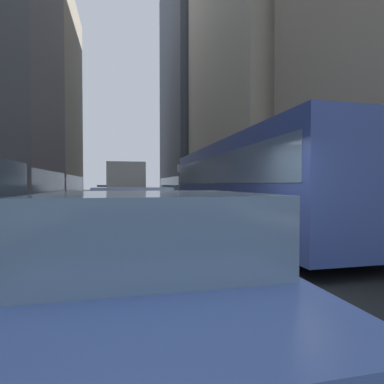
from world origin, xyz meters
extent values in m
plane|color=black|center=(0.00, 35.00, 0.00)|extent=(120.00, 120.00, 0.00)
cube|color=#9E9991|center=(-5.70, 35.00, 0.07)|extent=(2.40, 110.00, 0.15)
cube|color=#ADA89E|center=(5.70, 35.00, 0.07)|extent=(2.40, 110.00, 0.15)
cube|color=slate|center=(-7.32, 22.71, 1.60)|extent=(0.08, 13.35, 2.40)
cube|color=#A0937F|center=(-11.90, 39.00, 13.18)|extent=(8.73, 16.04, 26.37)
cube|color=slate|center=(-7.55, 39.00, 1.60)|extent=(0.08, 14.44, 2.40)
cube|color=slate|center=(6.81, 24.09, 1.60)|extent=(0.08, 17.27, 2.40)
cube|color=#4C515B|center=(11.90, 45.81, 18.92)|extent=(11.99, 22.33, 37.83)
cube|color=slate|center=(5.92, 45.81, 1.60)|extent=(0.08, 20.09, 2.40)
cube|color=#33478C|center=(2.80, 5.76, 1.67)|extent=(2.55, 11.50, 2.75)
cube|color=slate|center=(2.80, 5.76, 2.17)|extent=(2.57, 11.04, 0.90)
cube|color=black|center=(2.80, 11.46, 0.55)|extent=(2.55, 0.16, 0.44)
cylinder|color=black|center=(1.67, 9.31, 0.50)|extent=(0.30, 1.00, 1.00)
cylinder|color=black|center=(3.92, 9.31, 0.50)|extent=(0.30, 1.00, 1.00)
cylinder|color=black|center=(1.67, 1.61, 0.50)|extent=(0.30, 1.00, 1.00)
cylinder|color=black|center=(3.92, 1.61, 0.50)|extent=(0.30, 1.00, 1.00)
cube|color=silver|center=(1.34, 10.91, 2.50)|extent=(0.08, 0.24, 0.40)
cube|color=slate|center=(-2.80, 24.76, 0.70)|extent=(1.74, 4.46, 0.75)
cube|color=slate|center=(-2.80, 24.53, 1.35)|extent=(1.60, 2.00, 0.55)
cylinder|color=black|center=(-3.56, 26.57, 0.32)|extent=(0.22, 0.64, 0.64)
cylinder|color=black|center=(-2.04, 26.57, 0.32)|extent=(0.22, 0.64, 0.64)
cylinder|color=black|center=(-3.56, 22.94, 0.32)|extent=(0.22, 0.64, 0.64)
cylinder|color=black|center=(-2.04, 22.94, 0.32)|extent=(0.22, 0.64, 0.64)
cube|color=red|center=(-1.20, 3.29, 0.70)|extent=(1.88, 4.02, 0.75)
cube|color=slate|center=(-1.20, 3.08, 1.35)|extent=(1.73, 1.81, 0.55)
cylinder|color=black|center=(-2.03, 4.88, 0.32)|extent=(0.22, 0.64, 0.64)
cylinder|color=black|center=(-0.37, 4.88, 0.32)|extent=(0.22, 0.64, 0.64)
cylinder|color=black|center=(-2.03, 1.69, 0.32)|extent=(0.22, 0.64, 0.64)
cylinder|color=black|center=(-0.37, 1.69, 0.32)|extent=(0.22, 0.64, 0.64)
cube|color=silver|center=(-1.20, 39.62, 0.70)|extent=(1.86, 4.41, 0.75)
cube|color=slate|center=(-1.20, 39.40, 1.35)|extent=(1.71, 1.99, 0.55)
cylinder|color=black|center=(-2.02, 41.41, 0.32)|extent=(0.22, 0.64, 0.64)
cylinder|color=black|center=(-0.38, 41.41, 0.32)|extent=(0.22, 0.64, 0.64)
cylinder|color=black|center=(-2.02, 37.83, 0.32)|extent=(0.22, 0.64, 0.64)
cylinder|color=black|center=(-0.38, 37.83, 0.32)|extent=(0.22, 0.64, 0.64)
cube|color=black|center=(2.80, 23.45, 0.70)|extent=(1.79, 3.96, 0.75)
cube|color=slate|center=(2.80, 23.25, 1.35)|extent=(1.65, 1.78, 0.55)
cylinder|color=black|center=(2.02, 25.01, 0.32)|extent=(0.22, 0.64, 0.64)
cylinder|color=black|center=(3.58, 25.01, 0.32)|extent=(0.22, 0.64, 0.64)
cylinder|color=black|center=(2.02, 21.88, 0.32)|extent=(0.22, 0.64, 0.64)
cylinder|color=black|center=(3.58, 21.88, 0.32)|extent=(0.22, 0.64, 0.64)
cube|color=#4C6BB7|center=(-1.20, -1.57, 0.70)|extent=(1.87, 3.90, 0.75)
cube|color=slate|center=(-1.20, -1.77, 1.35)|extent=(1.72, 1.76, 0.55)
cylinder|color=black|center=(-2.03, -0.04, 0.32)|extent=(0.22, 0.64, 0.64)
cylinder|color=black|center=(-0.37, -0.04, 0.32)|extent=(0.22, 0.64, 0.64)
cube|color=#A51919|center=(-1.20, 20.72, 1.50)|extent=(2.30, 2.00, 2.10)
cube|color=silver|center=(-1.20, 16.97, 1.75)|extent=(2.30, 5.50, 2.60)
cylinder|color=black|center=(-2.21, 20.72, 0.45)|extent=(0.28, 0.90, 0.90)
cylinder|color=black|center=(-0.19, 20.72, 0.45)|extent=(0.28, 0.90, 0.90)
cylinder|color=black|center=(-2.21, 15.22, 0.45)|extent=(0.28, 0.90, 0.90)
cylinder|color=black|center=(-0.19, 15.22, 0.45)|extent=(0.28, 0.90, 0.90)
ellipsoid|color=white|center=(0.97, 1.35, 0.53)|extent=(0.22, 0.60, 0.26)
sphere|color=white|center=(0.97, 1.73, 0.62)|extent=(0.20, 0.20, 0.20)
sphere|color=black|center=(0.91, 1.75, 0.64)|extent=(0.07, 0.07, 0.07)
sphere|color=black|center=(1.03, 1.75, 0.64)|extent=(0.07, 0.07, 0.07)
cylinder|color=white|center=(0.97, 0.95, 0.58)|extent=(0.03, 0.16, 0.19)
cylinder|color=white|center=(0.90, 1.56, 0.20)|extent=(0.06, 0.06, 0.40)
cylinder|color=white|center=(1.04, 1.56, 0.20)|extent=(0.06, 0.06, 0.40)
cylinder|color=white|center=(0.90, 1.14, 0.20)|extent=(0.06, 0.06, 0.40)
cylinder|color=white|center=(1.04, 1.14, 0.20)|extent=(0.06, 0.06, 0.40)
sphere|color=black|center=(1.02, 1.45, 0.57)|extent=(0.04, 0.04, 0.04)
sphere|color=black|center=(0.91, 1.27, 0.55)|extent=(0.04, 0.04, 0.04)
sphere|color=black|center=(0.99, 1.17, 0.59)|extent=(0.04, 0.04, 0.04)
camera|label=1|loc=(-1.42, -4.36, 1.69)|focal=28.59mm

